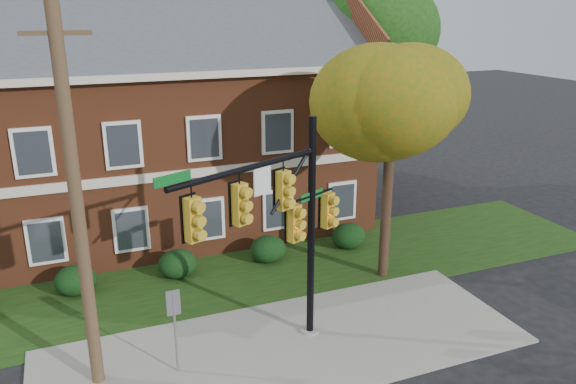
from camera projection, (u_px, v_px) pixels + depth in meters
name	position (u px, v px, depth m)	size (l,w,h in m)	color
ground	(300.00, 368.00, 15.36)	(120.00, 120.00, 0.00)	black
sidewalk	(287.00, 347.00, 16.23)	(14.00, 5.00, 0.08)	gray
grass_strip	(236.00, 275.00, 20.64)	(30.00, 6.00, 0.04)	#193811
apartment_building	(146.00, 117.00, 23.63)	(18.80, 8.80, 9.74)	brown
hedge_left	(76.00, 280.00, 19.15)	(1.40, 1.26, 1.05)	black
hedge_center	(178.00, 264.00, 20.39)	(1.40, 1.26, 1.05)	black
hedge_right	(268.00, 249.00, 21.63)	(1.40, 1.26, 1.05)	black
hedge_far_right	(349.00, 236.00, 22.87)	(1.40, 1.26, 1.05)	black
tree_near_right	(401.00, 94.00, 18.54)	(4.50, 4.25, 8.58)	black
tree_right_rear	(374.00, 35.00, 27.42)	(6.30, 5.95, 10.62)	black
tree_far_rear	(144.00, 18.00, 29.81)	(6.84, 6.46, 11.52)	black
traffic_signal	(282.00, 217.00, 14.83)	(5.47, 2.64, 6.64)	gray
utility_pole	(77.00, 208.00, 13.24)	(1.50, 0.35, 9.61)	brown
sign_post	(174.00, 318.00, 14.59)	(0.36, 0.07, 2.49)	slate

